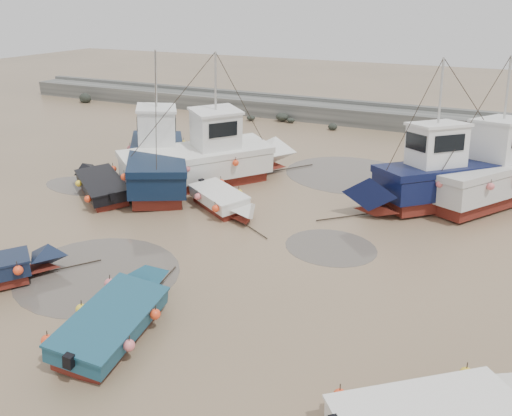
{
  "coord_description": "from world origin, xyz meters",
  "views": [
    {
      "loc": [
        8.92,
        -13.28,
        8.39
      ],
      "look_at": [
        1.75,
        1.71,
        1.4
      ],
      "focal_mm": 35.0,
      "sensor_mm": 36.0,
      "label": 1
    }
  ],
  "objects_px": {
    "cabin_boat_0": "(156,156)",
    "dinghy_5": "(224,199)",
    "cabin_boat_2": "(441,177)",
    "dinghy_4": "(101,182)",
    "cabin_boat_3": "(497,172)",
    "cabin_boat_1": "(209,157)",
    "dinghy_2": "(116,314)",
    "dinghy_3": "(443,413)",
    "person": "(137,180)"
  },
  "relations": [
    {
      "from": "dinghy_4",
      "to": "cabin_boat_3",
      "type": "xyz_separation_m",
      "value": [
        16.45,
        6.84,
        0.82
      ]
    },
    {
      "from": "cabin_boat_0",
      "to": "person",
      "type": "distance_m",
      "value": 1.73
    },
    {
      "from": "dinghy_3",
      "to": "dinghy_4",
      "type": "xyz_separation_m",
      "value": [
        -15.96,
        7.82,
        -0.0
      ]
    },
    {
      "from": "cabin_boat_1",
      "to": "dinghy_4",
      "type": "bearing_deg",
      "value": -101.44
    },
    {
      "from": "cabin_boat_1",
      "to": "cabin_boat_3",
      "type": "distance_m",
      "value": 13.09
    },
    {
      "from": "dinghy_2",
      "to": "dinghy_5",
      "type": "xyz_separation_m",
      "value": [
        -1.43,
        8.54,
        0.01
      ]
    },
    {
      "from": "dinghy_2",
      "to": "cabin_boat_2",
      "type": "bearing_deg",
      "value": 54.14
    },
    {
      "from": "cabin_boat_1",
      "to": "cabin_boat_2",
      "type": "bearing_deg",
      "value": 46.28
    },
    {
      "from": "cabin_boat_0",
      "to": "cabin_boat_3",
      "type": "relative_size",
      "value": 1.04
    },
    {
      "from": "dinghy_2",
      "to": "dinghy_3",
      "type": "height_order",
      "value": "same"
    },
    {
      "from": "dinghy_3",
      "to": "cabin_boat_2",
      "type": "height_order",
      "value": "cabin_boat_2"
    },
    {
      "from": "dinghy_5",
      "to": "cabin_boat_1",
      "type": "height_order",
      "value": "cabin_boat_1"
    },
    {
      "from": "dinghy_4",
      "to": "person",
      "type": "height_order",
      "value": "dinghy_4"
    },
    {
      "from": "cabin_boat_3",
      "to": "person",
      "type": "xyz_separation_m",
      "value": [
        -16.14,
        -4.65,
        -1.36
      ]
    },
    {
      "from": "cabin_boat_2",
      "to": "cabin_boat_0",
      "type": "bearing_deg",
      "value": 58.96
    },
    {
      "from": "dinghy_3",
      "to": "dinghy_4",
      "type": "distance_m",
      "value": 17.77
    },
    {
      "from": "dinghy_3",
      "to": "cabin_boat_2",
      "type": "xyz_separation_m",
      "value": [
        -1.67,
        12.94,
        0.82
      ]
    },
    {
      "from": "dinghy_5",
      "to": "cabin_boat_3",
      "type": "distance_m",
      "value": 12.06
    },
    {
      "from": "dinghy_4",
      "to": "cabin_boat_3",
      "type": "height_order",
      "value": "cabin_boat_3"
    },
    {
      "from": "cabin_boat_1",
      "to": "person",
      "type": "xyz_separation_m",
      "value": [
        -3.5,
        -1.2,
        -1.33
      ]
    },
    {
      "from": "cabin_boat_2",
      "to": "cabin_boat_3",
      "type": "relative_size",
      "value": 0.91
    },
    {
      "from": "dinghy_4",
      "to": "cabin_boat_2",
      "type": "height_order",
      "value": "cabin_boat_2"
    },
    {
      "from": "dinghy_3",
      "to": "cabin_boat_1",
      "type": "xyz_separation_m",
      "value": [
        -12.14,
        11.21,
        0.79
      ]
    },
    {
      "from": "cabin_boat_0",
      "to": "cabin_boat_1",
      "type": "xyz_separation_m",
      "value": [
        2.44,
        0.94,
        -0.0
      ]
    },
    {
      "from": "dinghy_3",
      "to": "dinghy_2",
      "type": "bearing_deg",
      "value": -127.6
    },
    {
      "from": "dinghy_5",
      "to": "cabin_boat_1",
      "type": "xyz_separation_m",
      "value": [
        -2.34,
        2.8,
        0.77
      ]
    },
    {
      "from": "cabin_boat_1",
      "to": "person",
      "type": "distance_m",
      "value": 3.94
    },
    {
      "from": "dinghy_5",
      "to": "cabin_boat_0",
      "type": "height_order",
      "value": "cabin_boat_0"
    },
    {
      "from": "dinghy_5",
      "to": "dinghy_3",
      "type": "bearing_deg",
      "value": 80.56
    },
    {
      "from": "cabin_boat_0",
      "to": "dinghy_5",
      "type": "bearing_deg",
      "value": -56.83
    },
    {
      "from": "dinghy_4",
      "to": "cabin_boat_3",
      "type": "distance_m",
      "value": 17.83
    },
    {
      "from": "dinghy_3",
      "to": "cabin_boat_3",
      "type": "xyz_separation_m",
      "value": [
        0.49,
        14.66,
        0.82
      ]
    },
    {
      "from": "cabin_boat_3",
      "to": "person",
      "type": "distance_m",
      "value": 16.85
    },
    {
      "from": "dinghy_5",
      "to": "cabin_boat_2",
      "type": "height_order",
      "value": "cabin_boat_2"
    },
    {
      "from": "cabin_boat_1",
      "to": "cabin_boat_3",
      "type": "relative_size",
      "value": 1.03
    },
    {
      "from": "dinghy_2",
      "to": "cabin_boat_1",
      "type": "relative_size",
      "value": 0.65
    },
    {
      "from": "dinghy_2",
      "to": "dinghy_4",
      "type": "height_order",
      "value": "same"
    },
    {
      "from": "dinghy_2",
      "to": "dinghy_4",
      "type": "xyz_separation_m",
      "value": [
        -7.59,
        7.94,
        -0.01
      ]
    },
    {
      "from": "dinghy_2",
      "to": "person",
      "type": "distance_m",
      "value": 12.48
    },
    {
      "from": "cabin_boat_2",
      "to": "person",
      "type": "bearing_deg",
      "value": 59.11
    },
    {
      "from": "dinghy_5",
      "to": "cabin_boat_3",
      "type": "relative_size",
      "value": 0.55
    },
    {
      "from": "dinghy_4",
      "to": "cabin_boat_0",
      "type": "relative_size",
      "value": 0.63
    },
    {
      "from": "dinghy_3",
      "to": "person",
      "type": "distance_m",
      "value": 18.58
    },
    {
      "from": "dinghy_5",
      "to": "person",
      "type": "bearing_deg",
      "value": -74.05
    },
    {
      "from": "cabin_boat_2",
      "to": "dinghy_5",
      "type": "bearing_deg",
      "value": 76.35
    },
    {
      "from": "dinghy_4",
      "to": "dinghy_2",
      "type": "bearing_deg",
      "value": -99.91
    },
    {
      "from": "dinghy_5",
      "to": "person",
      "type": "relative_size",
      "value": 2.63
    },
    {
      "from": "dinghy_2",
      "to": "dinghy_3",
      "type": "xyz_separation_m",
      "value": [
        8.37,
        0.12,
        -0.01
      ]
    },
    {
      "from": "cabin_boat_3",
      "to": "dinghy_2",
      "type": "bearing_deg",
      "value": -86.76
    },
    {
      "from": "cabin_boat_3",
      "to": "cabin_boat_0",
      "type": "bearing_deg",
      "value": -129.57
    }
  ]
}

